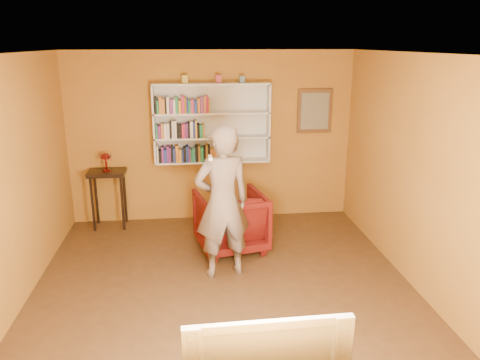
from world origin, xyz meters
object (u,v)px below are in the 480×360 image
object	(u,v)px
bookshelf	(212,123)
television	(265,353)
armchair	(231,221)
ruby_lustre	(106,158)
console_table	(108,181)
person	(223,202)

from	to	relation	value
bookshelf	television	bearing A→B (deg)	-88.81
bookshelf	armchair	world-z (taller)	bookshelf
ruby_lustre	television	size ratio (longest dim) A/B	0.26
console_table	television	distance (m)	4.82
bookshelf	console_table	world-z (taller)	bookshelf
bookshelf	person	xyz separation A→B (m)	(0.02, -1.93, -0.64)
armchair	person	xyz separation A→B (m)	(-0.16, -0.73, 0.53)
television	person	bearing A→B (deg)	90.25
console_table	television	size ratio (longest dim) A/B	0.84
console_table	ruby_lustre	bearing A→B (deg)	146.31
ruby_lustre	bookshelf	bearing A→B (deg)	5.58
bookshelf	person	bearing A→B (deg)	-89.46
ruby_lustre	television	world-z (taller)	ruby_lustre
ruby_lustre	armchair	distance (m)	2.20
bookshelf	ruby_lustre	xyz separation A→B (m)	(-1.63, -0.16, -0.48)
bookshelf	armchair	size ratio (longest dim) A/B	1.97
armchair	console_table	bearing A→B (deg)	-41.51
console_table	television	world-z (taller)	television
person	television	bearing A→B (deg)	78.57
person	television	size ratio (longest dim) A/B	1.75
bookshelf	person	world-z (taller)	bookshelf
bookshelf	armchair	distance (m)	1.69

